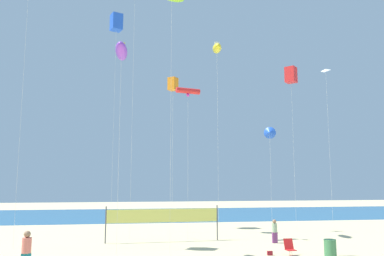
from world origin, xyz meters
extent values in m
cube|color=#28608C|center=(0.00, 31.06, 0.00)|extent=(120.00, 20.00, 0.01)
cylinder|color=#EA7260|center=(-7.39, 1.64, 1.17)|extent=(0.42, 0.42, 0.69)
sphere|color=#997051|center=(-7.39, 1.64, 1.67)|extent=(0.31, 0.31, 0.31)
cube|color=#7A3872|center=(6.70, 7.88, 0.35)|extent=(0.33, 0.20, 0.70)
cylinder|color=#99B28C|center=(6.70, 7.88, 0.98)|extent=(0.35, 0.35, 0.57)
sphere|color=#997051|center=(6.70, 7.88, 1.40)|extent=(0.26, 0.26, 0.26)
cube|color=red|center=(5.97, 3.46, 0.32)|extent=(0.52, 0.48, 0.03)
cube|color=red|center=(5.97, 3.75, 0.60)|extent=(0.52, 0.23, 0.57)
cylinder|color=silver|center=(5.97, 3.32, 0.16)|extent=(0.03, 0.03, 0.32)
cylinder|color=silver|center=(5.97, 3.60, 0.16)|extent=(0.03, 0.03, 0.32)
cylinder|color=#3F7F4C|center=(7.98, 2.89, 0.46)|extent=(0.64, 0.64, 0.93)
cylinder|color=#4C4C51|center=(-4.42, 9.32, 1.20)|extent=(0.08, 0.08, 2.40)
cylinder|color=#4C4C51|center=(3.20, 9.71, 1.20)|extent=(0.08, 0.08, 2.40)
cube|color=#EAE566|center=(-0.61, 9.51, 1.73)|extent=(7.62, 0.41, 0.90)
cube|color=maroon|center=(4.91, 3.85, 0.11)|extent=(0.29, 0.14, 0.23)
cylinder|color=silver|center=(13.21, 12.25, 6.65)|extent=(0.01, 0.01, 13.31)
pyramid|color=white|center=(13.18, 12.22, 13.38)|extent=(0.89, 0.89, 0.45)
cylinder|color=silver|center=(8.65, 13.70, 4.06)|extent=(0.01, 0.01, 8.13)
cone|color=blue|center=(8.65, 13.70, 8.13)|extent=(1.06, 0.75, 1.01)
cylinder|color=silver|center=(-3.49, 4.54, 5.76)|extent=(0.01, 0.01, 11.53)
ellipsoid|color=purple|center=(-3.49, 4.54, 11.53)|extent=(0.76, 2.03, 0.99)
cube|color=yellow|center=(-3.49, 4.54, 11.82)|extent=(0.38, 0.06, 0.48)
cylinder|color=silver|center=(-2.86, 11.16, 9.68)|extent=(0.01, 0.01, 19.37)
cylinder|color=silver|center=(1.20, 10.33, 5.35)|extent=(0.01, 0.01, 10.70)
cylinder|color=red|center=(1.20, 10.33, 10.70)|extent=(1.87, 0.84, 0.42)
sphere|color=#D833A5|center=(1.20, 10.33, 10.39)|extent=(0.25, 0.25, 0.25)
cylinder|color=silver|center=(-9.89, 8.40, 9.08)|extent=(0.01, 0.01, 18.16)
cylinder|color=silver|center=(0.45, 14.14, 6.07)|extent=(0.01, 0.01, 12.15)
cube|color=orange|center=(0.45, 14.14, 12.15)|extent=(0.95, 0.95, 1.08)
cylinder|color=silver|center=(10.71, 13.64, 6.61)|extent=(0.01, 0.01, 13.22)
cube|color=red|center=(10.71, 13.64, 13.22)|extent=(1.21, 1.21, 1.37)
cylinder|color=silver|center=(-4.58, 18.01, 9.46)|extent=(0.01, 0.01, 18.92)
cube|color=blue|center=(-4.58, 18.01, 18.92)|extent=(1.28, 1.28, 1.56)
cylinder|color=silver|center=(3.72, 11.65, 7.28)|extent=(0.01, 0.01, 14.56)
ellipsoid|color=yellow|center=(3.72, 11.65, 14.56)|extent=(0.96, 2.09, 0.87)
cube|color=white|center=(3.72, 11.65, 14.86)|extent=(0.39, 0.06, 0.49)
cylinder|color=silver|center=(-0.59, 4.56, 7.56)|extent=(0.01, 0.01, 15.11)
camera|label=1|loc=(-2.58, -17.36, 4.08)|focal=36.10mm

